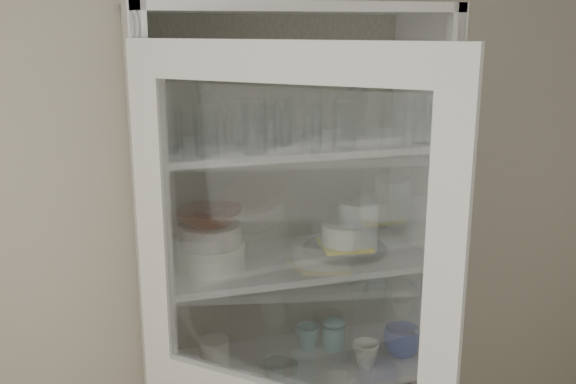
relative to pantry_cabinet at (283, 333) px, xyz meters
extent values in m
cube|color=#BDB89F|center=(-0.20, 0.16, 0.36)|extent=(3.60, 0.02, 2.60)
cube|color=beige|center=(-0.48, -0.06, 0.11)|extent=(0.03, 0.45, 2.10)
cube|color=beige|center=(0.48, -0.06, 0.11)|extent=(0.03, 0.45, 2.10)
cube|color=#686557|center=(0.00, 0.15, 0.11)|extent=(1.00, 0.03, 2.10)
cube|color=beige|center=(0.00, -0.06, 1.14)|extent=(1.00, 0.45, 0.03)
cube|color=silver|center=(0.00, -0.08, -0.09)|extent=(0.94, 0.42, 0.02)
cube|color=silver|center=(0.00, -0.08, 0.31)|extent=(0.94, 0.42, 0.02)
cube|color=silver|center=(0.00, -0.08, 0.71)|extent=(0.94, 0.42, 0.02)
cube|color=beige|center=(-0.17, -0.60, 1.01)|extent=(0.68, 0.65, 0.10)
cube|color=beige|center=(-0.47, -0.32, 0.56)|extent=(0.09, 0.09, 0.80)
cube|color=beige|center=(0.12, -0.87, 0.56)|extent=(0.09, 0.09, 0.80)
cube|color=silver|center=(-0.17, -0.60, 0.56)|extent=(0.53, 0.50, 0.78)
cylinder|color=silver|center=(-0.29, -0.22, 0.79)|extent=(0.08, 0.08, 0.14)
cylinder|color=silver|center=(-0.11, -0.21, 0.78)|extent=(0.08, 0.08, 0.12)
cylinder|color=silver|center=(0.03, -0.22, 0.78)|extent=(0.07, 0.07, 0.12)
cylinder|color=silver|center=(-0.15, -0.22, 0.80)|extent=(0.09, 0.09, 0.16)
cylinder|color=silver|center=(0.13, -0.22, 0.79)|extent=(0.08, 0.08, 0.15)
cylinder|color=silver|center=(0.38, -0.21, 0.80)|extent=(0.10, 0.10, 0.16)
cylinder|color=silver|center=(0.41, -0.22, 0.78)|extent=(0.08, 0.08, 0.13)
cylinder|color=silver|center=(-0.23, -0.04, 0.79)|extent=(0.08, 0.08, 0.13)
cylinder|color=silver|center=(-0.38, -0.06, 0.78)|extent=(0.07, 0.07, 0.13)
cylinder|color=silver|center=(-0.16, -0.04, 0.79)|extent=(0.09, 0.09, 0.14)
cylinder|color=silver|center=(-0.05, -0.05, 0.78)|extent=(0.07, 0.07, 0.12)
cylinder|color=silver|center=(0.23, -0.05, 0.80)|extent=(0.09, 0.09, 0.15)
cylinder|color=white|center=(-0.27, -0.09, 0.36)|extent=(0.23, 0.23, 0.08)
cylinder|color=white|center=(-0.31, 0.04, 0.35)|extent=(0.20, 0.20, 0.06)
cylinder|color=beige|center=(-0.27, -0.09, 0.44)|extent=(0.26, 0.26, 0.06)
imported|color=#642D15|center=(-0.27, -0.09, 0.49)|extent=(0.27, 0.27, 0.05)
cylinder|color=silver|center=(0.21, -0.07, 0.33)|extent=(0.38, 0.38, 0.02)
cube|color=yellow|center=(0.21, -0.07, 0.34)|extent=(0.19, 0.19, 0.01)
cylinder|color=white|center=(0.21, -0.07, 0.39)|extent=(0.21, 0.21, 0.07)
cylinder|color=#B6C0BF|center=(0.25, -0.08, 0.41)|extent=(0.14, 0.14, 0.18)
imported|color=#223E9C|center=(0.41, -0.15, -0.03)|extent=(0.16, 0.16, 0.11)
imported|color=#257674|center=(0.10, 0.01, -0.04)|extent=(0.11, 0.11, 0.09)
imported|color=white|center=(0.25, -0.18, -0.04)|extent=(0.11, 0.11, 0.09)
cylinder|color=#257674|center=(0.19, -0.02, -0.04)|extent=(0.09, 0.09, 0.09)
ellipsoid|color=#257674|center=(0.19, -0.02, 0.01)|extent=(0.09, 0.09, 0.02)
cylinder|color=#BCBCBC|center=(-0.06, -0.13, -0.06)|extent=(0.10, 0.10, 0.04)
cylinder|color=white|center=(-0.26, -0.06, -0.02)|extent=(0.12, 0.12, 0.12)
cylinder|color=silver|center=(-0.40, -0.14, 0.78)|extent=(0.06, 0.06, 0.13)
cylinder|color=silver|center=(-0.04, -0.11, 0.79)|extent=(0.07, 0.07, 0.13)
camera|label=1|loc=(-0.61, -2.06, 1.09)|focal=40.00mm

